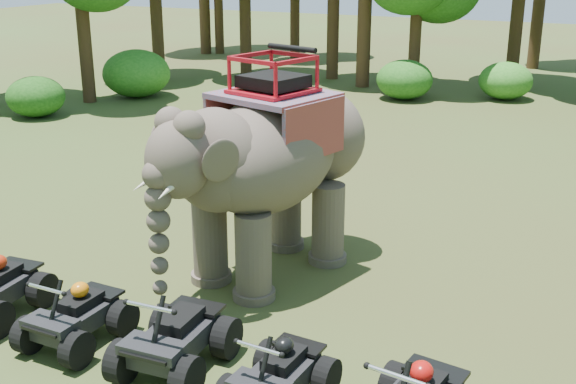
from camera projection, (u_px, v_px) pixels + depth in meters
name	position (u px, v px, depth m)	size (l,w,h in m)	color
ground	(257.00, 321.00, 12.00)	(110.00, 110.00, 0.00)	#47381E
elephant	(270.00, 166.00, 13.20)	(2.20, 5.00, 4.20)	#51443B
atv_1	(75.00, 308.00, 11.14)	(1.19, 1.63, 1.21)	black
atv_2	(175.00, 328.00, 10.44)	(1.31, 1.80, 1.33)	black
atv_3	(279.00, 366.00, 9.63)	(1.15, 1.58, 1.17)	black
tree_29	(82.00, 8.00, 27.93)	(5.18, 5.18, 7.40)	#195114
tree_33	(417.00, 13.00, 30.36)	(4.60, 4.60, 6.58)	#195114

